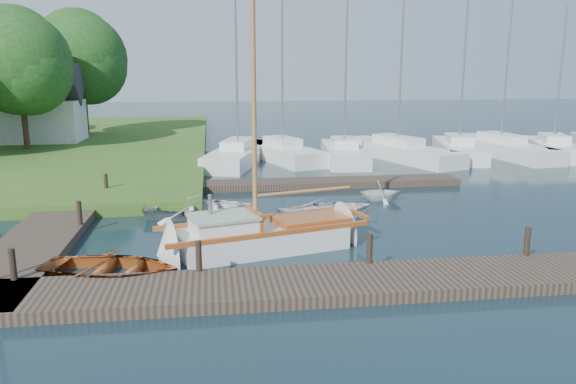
{
  "coord_description": "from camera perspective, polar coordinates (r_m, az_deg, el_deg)",
  "views": [
    {
      "loc": [
        -2.61,
        -18.82,
        5.35
      ],
      "look_at": [
        0.0,
        0.0,
        1.2
      ],
      "focal_mm": 35.0,
      "sensor_mm": 36.0,
      "label": 1
    }
  ],
  "objects": [
    {
      "name": "mooring_post_2",
      "position": [
        15.15,
        8.29,
        -5.68
      ],
      "size": [
        0.16,
        0.16,
        0.8
      ],
      "primitive_type": "cylinder",
      "color": "black",
      "rests_on": "near_dock"
    },
    {
      "name": "mooring_post_3",
      "position": [
        16.94,
        23.12,
        -4.64
      ],
      "size": [
        0.16,
        0.16,
        0.8
      ],
      "primitive_type": "cylinder",
      "color": "black",
      "rests_on": "near_dock"
    },
    {
      "name": "mooring_post_0",
      "position": [
        15.38,
        -26.18,
        -6.59
      ],
      "size": [
        0.16,
        0.16,
        0.8
      ],
      "primitive_type": "cylinder",
      "color": "black",
      "rests_on": "near_dock"
    },
    {
      "name": "mooring_post_1",
      "position": [
        14.59,
        -9.06,
        -6.43
      ],
      "size": [
        0.16,
        0.16,
        0.8
      ],
      "primitive_type": "cylinder",
      "color": "black",
      "rests_on": "near_dock"
    },
    {
      "name": "marina_boat_6",
      "position": [
        39.1,
        25.32,
        4.1
      ],
      "size": [
        4.47,
        7.63,
        9.17
      ],
      "rotation": [
        0.0,
        0.0,
        1.24
      ],
      "color": "silver",
      "rests_on": "ground"
    },
    {
      "name": "tree_3",
      "position": [
        38.59,
        -25.64,
        11.82
      ],
      "size": [
        6.41,
        6.38,
        8.74
      ],
      "color": "#332114",
      "rests_on": "shore"
    },
    {
      "name": "tender_a",
      "position": [
        21.14,
        -9.08,
        -1.34
      ],
      "size": [
        4.02,
        2.89,
        0.83
      ],
      "primitive_type": "imported",
      "rotation": [
        0.0,
        0.0,
        1.56
      ],
      "color": "silver",
      "rests_on": "ground"
    },
    {
      "name": "marina_boat_1",
      "position": [
        33.72,
        -0.57,
        4.17
      ],
      "size": [
        4.51,
        7.84,
        10.5
      ],
      "rotation": [
        0.0,
        0.0,
        1.9
      ],
      "color": "silver",
      "rests_on": "ground"
    },
    {
      "name": "ground",
      "position": [
        19.74,
        0.0,
        -3.4
      ],
      "size": [
        160.0,
        160.0,
        0.0
      ],
      "primitive_type": "plane",
      "color": "black",
      "rests_on": "ground"
    },
    {
      "name": "tree_7",
      "position": [
        45.85,
        -20.23,
        12.65
      ],
      "size": [
        6.83,
        6.83,
        9.38
      ],
      "color": "#332114",
      "rests_on": "shore"
    },
    {
      "name": "marina_boat_2",
      "position": [
        33.58,
        5.71,
        4.09
      ],
      "size": [
        3.07,
        7.57,
        11.55
      ],
      "rotation": [
        0.0,
        0.0,
        1.45
      ],
      "color": "silver",
      "rests_on": "ground"
    },
    {
      "name": "tender_c",
      "position": [
        20.71,
        4.05,
        -1.62
      ],
      "size": [
        4.11,
        3.35,
        0.75
      ],
      "primitive_type": "imported",
      "rotation": [
        0.0,
        0.0,
        1.81
      ],
      "color": "silver",
      "rests_on": "ground"
    },
    {
      "name": "tender_d",
      "position": [
        23.62,
        9.36,
        0.27
      ],
      "size": [
        1.96,
        1.73,
        0.97
      ],
      "primitive_type": "imported",
      "rotation": [
        0.0,
        0.0,
        1.49
      ],
      "color": "silver",
      "rests_on": "ground"
    },
    {
      "name": "marina_boat_0",
      "position": [
        32.95,
        -5.1,
        3.92
      ],
      "size": [
        4.5,
        8.85,
        10.64
      ],
      "rotation": [
        0.0,
        0.0,
        1.29
      ],
      "color": "silver",
      "rests_on": "ground"
    },
    {
      "name": "mooring_post_5",
      "position": [
        24.67,
        -18.0,
        0.84
      ],
      "size": [
        0.16,
        0.16,
        0.8
      ],
      "primitive_type": "cylinder",
      "color": "black",
      "rests_on": "left_dock"
    },
    {
      "name": "near_dock",
      "position": [
        14.08,
        3.41,
        -9.37
      ],
      "size": [
        18.0,
        2.2,
        0.3
      ],
      "primitive_type": "cube",
      "color": "#2F241B",
      "rests_on": "ground"
    },
    {
      "name": "marina_boat_5",
      "position": [
        38.24,
        20.78,
        4.32
      ],
      "size": [
        3.31,
        9.75,
        10.23
      ],
      "rotation": [
        0.0,
        0.0,
        1.69
      ],
      "color": "silver",
      "rests_on": "ground"
    },
    {
      "name": "marina_boat_3",
      "position": [
        35.02,
        11.06,
        4.23
      ],
      "size": [
        5.36,
        9.92,
        10.98
      ],
      "rotation": [
        0.0,
        0.0,
        1.92
      ],
      "color": "silver",
      "rests_on": "ground"
    },
    {
      "name": "left_dock",
      "position": [
        22.13,
        -21.76,
        -2.17
      ],
      "size": [
        2.2,
        18.0,
        0.3
      ],
      "primitive_type": "cube",
      "color": "#2F241B",
      "rests_on": "ground"
    },
    {
      "name": "pontoon",
      "position": [
        37.4,
        11.92,
        4.06
      ],
      "size": [
        30.0,
        1.6,
        0.3
      ],
      "primitive_type": "cube",
      "color": "#2F241B",
      "rests_on": "ground"
    },
    {
      "name": "mooring_post_4",
      "position": [
        19.88,
        -20.43,
        -2.0
      ],
      "size": [
        0.16,
        0.16,
        0.8
      ],
      "primitive_type": "cylinder",
      "color": "black",
      "rests_on": "left_dock"
    },
    {
      "name": "marina_boat_4",
      "position": [
        36.57,
        16.93,
        4.26
      ],
      "size": [
        4.12,
        8.12,
        9.69
      ],
      "rotation": [
        0.0,
        0.0,
        1.31
      ],
      "color": "silver",
      "rests_on": "ground"
    },
    {
      "name": "house_c",
      "position": [
        42.47,
        -23.65,
        7.56
      ],
      "size": [
        5.25,
        4.0,
        5.28
      ],
      "color": "beige",
      "rests_on": "shore"
    },
    {
      "name": "dinghy",
      "position": [
        15.49,
        -17.58,
        -7.01
      ],
      "size": [
        4.17,
        3.42,
        0.75
      ],
      "primitive_type": "imported",
      "rotation": [
        0.0,
        0.0,
        1.32
      ],
      "color": "brown",
      "rests_on": "ground"
    },
    {
      "name": "sailboat",
      "position": [
        17.15,
        -2.15,
        -4.66
      ],
      "size": [
        7.41,
        3.78,
        9.83
      ],
      "rotation": [
        0.0,
        0.0,
        0.27
      ],
      "color": "silver",
      "rests_on": "ground"
    },
    {
      "name": "far_dock",
      "position": [
        26.26,
        2.37,
        0.89
      ],
      "size": [
        14.0,
        1.6,
        0.3
      ],
      "primitive_type": "cube",
      "color": "#2F241B",
      "rests_on": "ground"
    }
  ]
}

